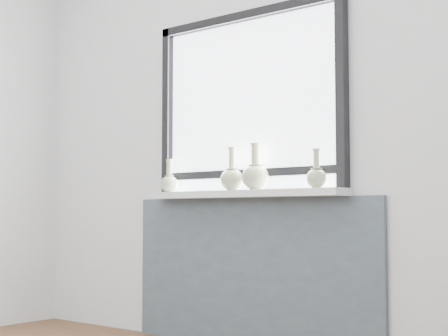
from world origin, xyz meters
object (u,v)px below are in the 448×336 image
Objects in this scene: vase_a at (169,182)px; vase_d at (317,176)px; windowsill at (242,194)px; vase_c at (256,175)px; vase_b at (232,178)px.

vase_a is 1.06m from vase_d.
vase_c is (0.10, 0.00, 0.11)m from windowsill.
vase_b is 0.95× the size of vase_c.
vase_b is 1.22× the size of vase_d.
windowsill is 5.25× the size of vase_b.
vase_a is at bearing 179.51° from vase_d.
vase_b is at bearing -176.28° from windowsill.
vase_b is at bearing -177.79° from vase_c.
vase_d is at bearing -1.95° from vase_b.
vase_b is 0.16m from vase_c.
vase_c is at bearing 1.21° from windowsill.
vase_a is 0.82× the size of vase_b.
windowsill is at bearing 177.32° from vase_d.
vase_c is at bearing 2.21° from vase_b.
vase_c is at bearing 1.49° from vase_a.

